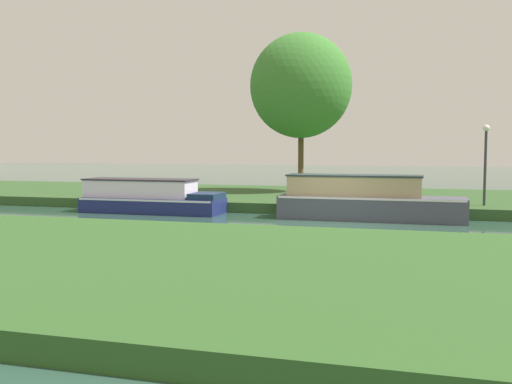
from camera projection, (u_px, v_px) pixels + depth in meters
ground_plane at (330, 223)px, 19.99m from camera, size 120.00×120.00×0.00m
riverbank_far at (353, 199)px, 26.69m from camera, size 72.00×10.00×0.40m
riverbank_near at (258, 271)px, 11.35m from camera, size 72.00×10.00×0.40m
slate_barge at (365, 200)px, 20.79m from camera, size 6.48×1.53×1.59m
navy_narrowboat at (150, 198)px, 23.09m from camera, size 5.58×1.79×1.32m
willow_tree_left at (301, 86)px, 28.21m from camera, size 4.92×4.16×7.62m
lamp_post at (486, 155)px, 21.74m from camera, size 0.24×0.24×2.99m
mooring_post_far at (413, 196)px, 21.75m from camera, size 0.16×0.16×0.70m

